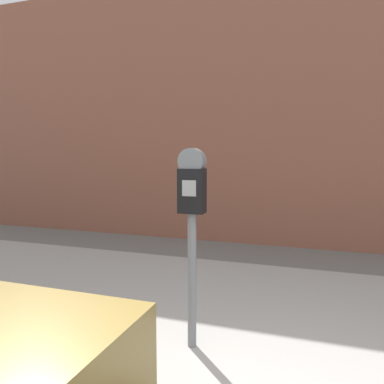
{
  "coord_description": "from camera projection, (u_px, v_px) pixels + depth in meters",
  "views": [
    {
      "loc": [
        0.34,
        -1.22,
        1.59
      ],
      "look_at": [
        -0.53,
        1.33,
        1.32
      ],
      "focal_mm": 35.0,
      "sensor_mm": 36.0,
      "label": 1
    }
  ],
  "objects": [
    {
      "name": "sidewalk",
      "position": [
        276.0,
        318.0,
        3.48
      ],
      "size": [
        24.0,
        2.8,
        0.14
      ],
      "color": "#9E9B96",
      "rests_on": "ground_plane"
    },
    {
      "name": "building_facade",
      "position": [
        301.0,
        108.0,
        6.29
      ],
      "size": [
        24.0,
        0.3,
        4.73
      ],
      "color": "#935642",
      "rests_on": "ground_plane"
    },
    {
      "name": "parking_meter",
      "position": [
        192.0,
        210.0,
        2.73
      ],
      "size": [
        0.19,
        0.13,
        1.49
      ],
      "color": "slate",
      "rests_on": "sidewalk"
    }
  ]
}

